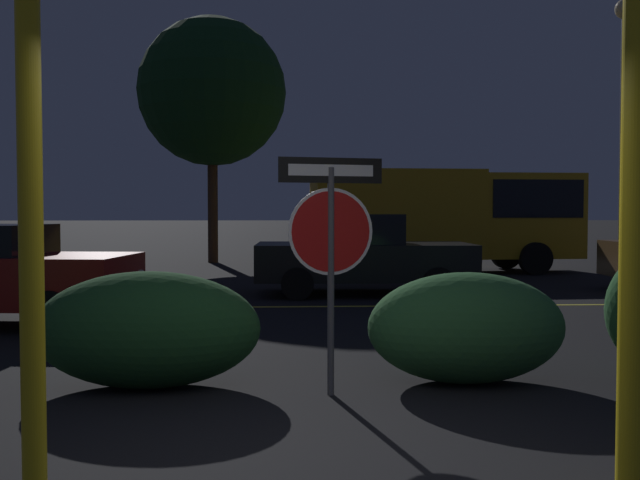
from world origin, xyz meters
TOP-DOWN VIEW (x-y plane):
  - road_center_stripe at (0.00, 7.86)m, footprint 32.14×0.12m
  - stop_sign at (0.21, 2.02)m, footprint 0.92×0.22m
  - yellow_pole_left at (-1.48, -0.53)m, footprint 0.12×0.12m
  - yellow_pole_right at (1.72, -0.37)m, footprint 0.15×0.15m
  - hedge_bush_1 at (-1.45, 2.37)m, footprint 2.06×1.09m
  - hedge_bush_2 at (1.51, 2.40)m, footprint 1.87×1.07m
  - passing_car_2 at (1.33, 9.69)m, footprint 4.32×2.15m
  - delivery_truck at (4.25, 14.60)m, footprint 7.10×2.62m
  - street_lamp at (8.75, 14.32)m, footprint 0.52×0.52m
  - tree_1 at (-2.48, 18.62)m, footprint 4.67×4.67m

SIDE VIEW (x-z plane):
  - road_center_stripe at x=0.00m, z-range 0.00..0.01m
  - hedge_bush_2 at x=1.51m, z-range 0.00..1.05m
  - hedge_bush_1 at x=-1.45m, z-range 0.00..1.07m
  - passing_car_2 at x=1.33m, z-range -0.02..1.55m
  - yellow_pole_left at x=-1.48m, z-range 0.00..2.74m
  - stop_sign at x=0.21m, z-range 0.42..2.51m
  - yellow_pole_right at x=1.72m, z-range 0.00..3.05m
  - delivery_truck at x=4.25m, z-range 0.21..2.91m
  - street_lamp at x=8.75m, z-range 1.36..8.57m
  - tree_1 at x=-2.48m, z-range 1.52..9.26m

